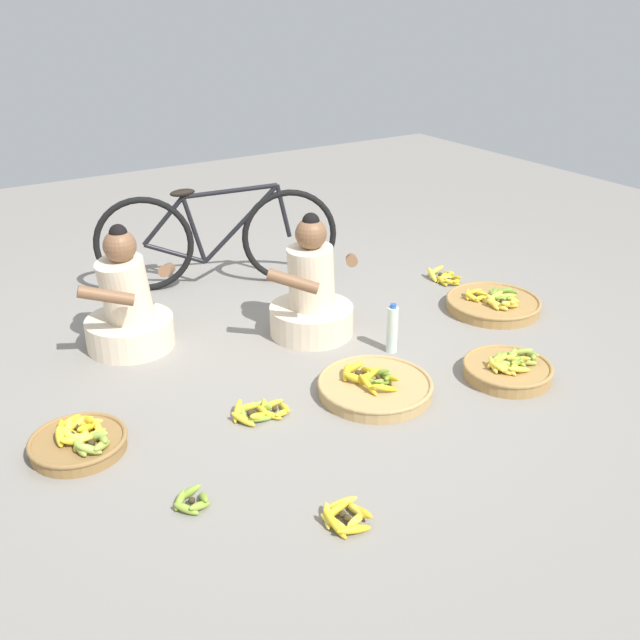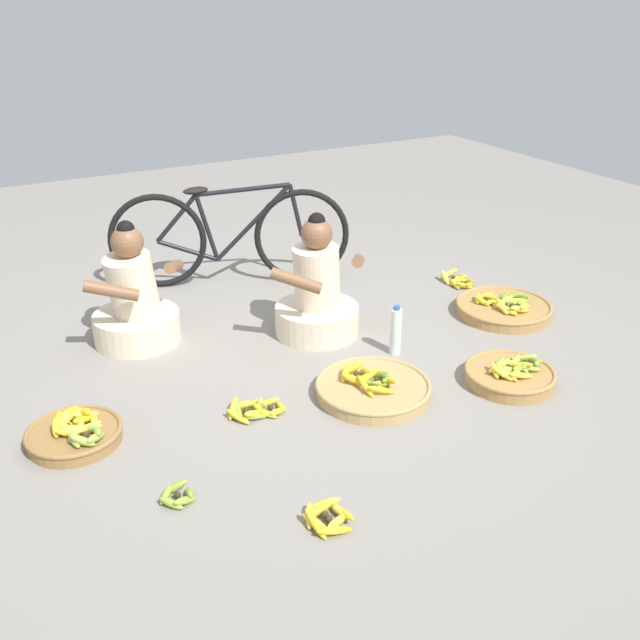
{
  "view_description": "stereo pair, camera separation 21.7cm",
  "coord_description": "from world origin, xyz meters",
  "views": [
    {
      "loc": [
        -1.9,
        -3.19,
        2.01
      ],
      "look_at": [
        0.0,
        -0.2,
        0.35
      ],
      "focal_mm": 40.86,
      "sensor_mm": 36.0,
      "label": 1
    },
    {
      "loc": [
        -1.71,
        -3.3,
        2.01
      ],
      "look_at": [
        0.0,
        -0.2,
        0.35
      ],
      "focal_mm": 40.86,
      "sensor_mm": 36.0,
      "label": 2
    }
  ],
  "objects": [
    {
      "name": "banana_basket_mid_left",
      "position": [
        -1.33,
        -0.18,
        0.05
      ],
      "size": [
        0.46,
        0.46,
        0.14
      ],
      "color": "olive",
      "rests_on": "ground"
    },
    {
      "name": "vendor_woman_front",
      "position": [
        0.25,
        0.3,
        0.25
      ],
      "size": [
        0.74,
        0.53,
        0.78
      ],
      "color": "beige",
      "rests_on": "ground"
    },
    {
      "name": "ground_plane",
      "position": [
        0.0,
        0.0,
        0.0
      ],
      "size": [
        10.0,
        10.0,
        0.0
      ],
      "primitive_type": "plane",
      "color": "gray"
    },
    {
      "name": "loose_bananas_front_left",
      "position": [
        -1.04,
        -0.84,
        0.03
      ],
      "size": [
        0.17,
        0.18,
        0.08
      ],
      "color": "#8CAD38",
      "rests_on": "ground"
    },
    {
      "name": "banana_basket_back_left",
      "position": [
        0.15,
        -0.51,
        0.05
      ],
      "size": [
        0.62,
        0.62,
        0.15
      ],
      "color": "tan",
      "rests_on": "ground"
    },
    {
      "name": "bicycle_leaning",
      "position": [
        0.11,
        1.32,
        0.36
      ],
      "size": [
        1.6,
        0.67,
        0.73
      ],
      "color": "black",
      "rests_on": "ground"
    },
    {
      "name": "banana_basket_back_center",
      "position": [
        1.46,
        -0.06,
        0.05
      ],
      "size": [
        0.63,
        0.63,
        0.15
      ],
      "color": "#A87F47",
      "rests_on": "ground"
    },
    {
      "name": "loose_bananas_back_right",
      "position": [
        1.54,
        0.52,
        0.03
      ],
      "size": [
        0.2,
        0.3,
        0.1
      ],
      "color": "gold",
      "rests_on": "ground"
    },
    {
      "name": "banana_basket_near_vendor",
      "position": [
        0.88,
        -0.76,
        0.05
      ],
      "size": [
        0.49,
        0.49,
        0.15
      ],
      "color": "#A87F47",
      "rests_on": "ground"
    },
    {
      "name": "loose_bananas_front_center",
      "position": [
        -0.56,
        -1.27,
        0.03
      ],
      "size": [
        0.21,
        0.24,
        0.1
      ],
      "color": "gold",
      "rests_on": "ground"
    },
    {
      "name": "water_bottle",
      "position": [
        0.52,
        -0.17,
        0.15
      ],
      "size": [
        0.07,
        0.07,
        0.31
      ],
      "color": "silver",
      "rests_on": "ground"
    },
    {
      "name": "loose_bananas_near_bicycle",
      "position": [
        -0.48,
        -0.38,
        0.03
      ],
      "size": [
        0.32,
        0.23,
        0.09
      ],
      "color": "#8CAD38",
      "rests_on": "ground"
    },
    {
      "name": "vendor_woman_behind",
      "position": [
        -0.76,
        0.73,
        0.24
      ],
      "size": [
        0.69,
        0.54,
        0.76
      ],
      "color": "beige",
      "rests_on": "ground"
    }
  ]
}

